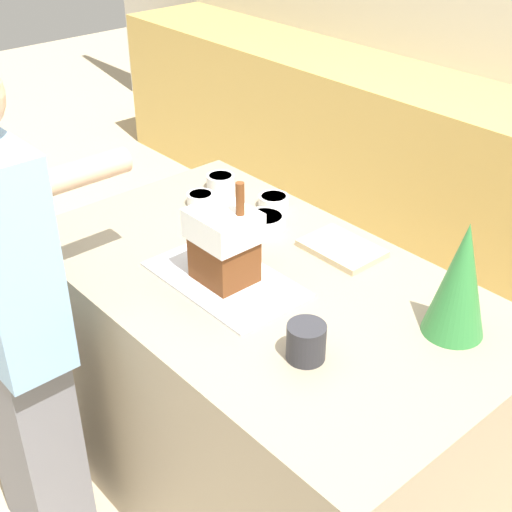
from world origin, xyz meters
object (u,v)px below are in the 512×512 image
Objects in this scene: candy_bowl_far_right at (221,181)px; baking_tray at (225,279)px; candy_bowl_near_tray_right at (274,201)px; gingerbread_house at (224,243)px; candy_bowl_beside_tree at (265,220)px; cookbook at (342,249)px; decorative_tree at (461,280)px; mug at (306,342)px; candy_bowl_front_corner at (201,198)px; person at (12,329)px.

baking_tray is at bearing -37.79° from candy_bowl_far_right.
candy_bowl_near_tray_right is (-0.25, 0.41, 0.02)m from baking_tray.
gingerbread_house is at bearing -59.32° from candy_bowl_near_tray_right.
candy_bowl_beside_tree reaches higher than cookbook.
mug is at bearing -115.91° from decorative_tree.
decorative_tree reaches higher than cookbook.
candy_bowl_beside_tree is at bearing 118.57° from gingerbread_house.
cookbook is 0.53m from mug.
decorative_tree is (0.57, 0.29, 0.15)m from baking_tray.
baking_tray is 3.37× the size of candy_bowl_beside_tree.
mug is at bearing -36.94° from candy_bowl_near_tray_right.
person is (0.14, -0.77, -0.10)m from candy_bowl_front_corner.
candy_bowl_beside_tree is (0.26, 0.06, -0.00)m from candy_bowl_front_corner.
cookbook is at bearing 13.84° from candy_bowl_front_corner.
candy_bowl_near_tray_right is at bearing 171.27° from decorative_tree.
candy_bowl_front_corner is at bearing -166.16° from cookbook.
baking_tray is 4.94× the size of candy_bowl_front_corner.
mug reaches higher than candy_bowl_near_tray_right.
person is (-0.68, -0.46, -0.12)m from mug.
baking_tray is at bearing -150.54° from gingerbread_house.
baking_tray is 1.93× the size of cookbook.
gingerbread_house is 0.64m from decorative_tree.
baking_tray is at bearing -59.38° from candy_bowl_near_tray_right.
candy_bowl_far_right is 0.58m from cookbook.
decorative_tree is at bearing -10.09° from cookbook.
cookbook is 2.45× the size of mug.
decorative_tree is at bearing 26.85° from baking_tray.
person reaches higher than mug.
decorative_tree reaches higher than baking_tray.
candy_bowl_beside_tree is (0.31, -0.07, -0.01)m from candy_bowl_far_right.
candy_bowl_near_tray_right and candy_bowl_front_corner have the same top height.
gingerbread_house is 0.97× the size of decorative_tree.
candy_bowl_near_tray_right is 0.07× the size of person.
candy_bowl_beside_tree is 0.28m from cookbook.
baking_tray is 0.66m from decorative_tree.
decorative_tree reaches higher than candy_bowl_front_corner.
person is at bearing -78.24° from candy_bowl_far_right.
person reaches higher than gingerbread_house.
gingerbread_house is 3.10× the size of candy_bowl_far_right.
candy_bowl_beside_tree is at bearing 146.60° from mug.
candy_bowl_far_right is (-0.47, 0.37, 0.03)m from baking_tray.
baking_tray is 4.61× the size of candy_bowl_far_right.
candy_bowl_beside_tree is at bearing -12.10° from candy_bowl_far_right.
cookbook is at bearing 73.51° from gingerbread_house.
baking_tray is 0.34m from candy_bowl_beside_tree.
gingerbread_house is at bearing -37.75° from candy_bowl_far_right.
candy_bowl_near_tray_right is 1.06× the size of mug.
decorative_tree is at bearing -0.92° from candy_bowl_beside_tree.
gingerbread_house reaches higher than candy_bowl_beside_tree.
gingerbread_house is at bearing 61.34° from person.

